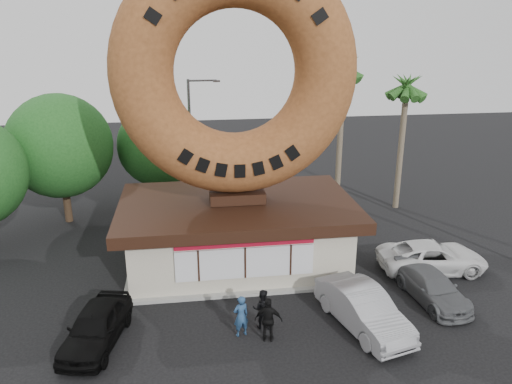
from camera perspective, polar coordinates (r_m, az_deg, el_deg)
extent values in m
plane|color=black|center=(20.00, -0.17, -15.85)|extent=(90.00, 90.00, 0.00)
cube|color=beige|center=(24.49, -2.12, -4.99)|extent=(10.00, 6.00, 3.00)
cube|color=#999993|center=(25.09, -2.08, -7.97)|extent=(10.60, 6.60, 0.15)
cube|color=#3F3F3F|center=(23.90, -2.17, -1.59)|extent=(10.00, 6.00, 0.10)
cube|color=black|center=(23.92, -2.16, -1.70)|extent=(11.20, 7.20, 0.55)
cube|color=silver|center=(21.72, -1.26, -8.08)|extent=(6.00, 0.12, 1.40)
cube|color=#AC0E25|center=(21.27, -1.27, -5.70)|extent=(6.00, 0.10, 0.45)
cube|color=black|center=(23.74, -2.18, -0.46)|extent=(2.60, 1.40, 0.50)
torus|color=#9B5A2D|center=(22.51, -2.36, 13.43)|extent=(10.94, 2.79, 10.94)
cylinder|color=#473321|center=(31.70, -20.88, -0.34)|extent=(0.44, 0.44, 3.30)
sphere|color=#1A4A1A|center=(30.92, -21.52, 4.92)|extent=(6.00, 6.00, 6.00)
cylinder|color=#473321|center=(32.88, -10.75, 0.85)|extent=(0.44, 0.44, 2.86)
sphere|color=#1A4A1A|center=(32.19, -11.03, 5.26)|extent=(5.20, 5.20, 5.20)
cylinder|color=#726651|center=(32.56, 9.59, 6.35)|extent=(0.36, 0.36, 9.00)
cylinder|color=#726651|center=(32.55, 16.24, 4.95)|extent=(0.36, 0.36, 8.00)
cylinder|color=#59595E|center=(33.13, -7.49, 5.77)|extent=(0.18, 0.18, 8.00)
cylinder|color=#59595E|center=(32.50, -6.16, 12.55)|extent=(1.80, 0.12, 0.12)
cube|color=#59595E|center=(32.55, -4.54, 12.52)|extent=(0.45, 0.20, 0.12)
imported|color=navy|center=(19.46, -1.73, -13.97)|extent=(0.71, 0.58, 1.68)
imported|color=black|center=(19.93, 0.72, -13.20)|extent=(0.91, 0.79, 1.62)
imported|color=black|center=(19.15, 1.44, -14.39)|extent=(1.12, 0.67, 1.78)
imported|color=black|center=(19.98, -17.82, -14.40)|extent=(2.59, 4.54, 1.45)
imported|color=#959599|center=(20.39, 12.13, -12.91)|extent=(2.88, 5.11, 1.59)
imported|color=#5D5F62|center=(23.03, 19.52, -10.24)|extent=(2.17, 4.40, 1.23)
imported|color=silver|center=(25.56, 19.49, -7.01)|extent=(5.26, 2.66, 1.43)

